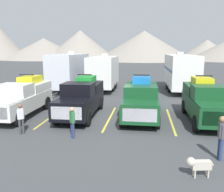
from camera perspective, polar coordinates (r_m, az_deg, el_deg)
ground_plane at (r=15.29m, az=-0.47°, el=-5.06°), size 240.00×240.00×0.00m
pickup_truck_a at (r=16.63m, az=-20.35°, el=-0.24°), size 2.11×5.79×2.58m
pickup_truck_b at (r=15.71m, az=-7.12°, el=-0.27°), size 2.07×5.84×2.57m
pickup_truck_c at (r=15.13m, az=6.75°, el=-0.73°), size 2.17×5.38×2.62m
pickup_truck_d at (r=15.34m, az=21.06°, el=-1.07°), size 2.11×5.63×2.64m
lot_stripe_b at (r=16.14m, az=-13.66°, el=-4.50°), size 0.12×5.50×0.01m
lot_stripe_c at (r=15.20m, az=-0.51°, el=-5.14°), size 0.12×5.50×0.01m
lot_stripe_d at (r=15.14m, az=13.54°, el=-5.52°), size 0.12×5.50×0.01m
camper_trailer_a at (r=26.02m, az=-9.92°, el=6.10°), size 2.53×9.14×4.00m
camper_trailer_b at (r=25.46m, az=-1.96°, el=5.86°), size 2.58×8.06×3.74m
camper_trailer_c at (r=25.60m, az=15.77°, el=5.70°), size 2.70×9.04×3.92m
person_a at (r=10.24m, az=24.17°, el=-8.32°), size 0.24×0.38×1.74m
person_b at (r=11.76m, az=-9.27°, el=-5.65°), size 0.28×0.29×1.53m
person_c at (r=12.99m, az=-20.55°, el=-4.58°), size 0.29×0.29×1.55m
dog at (r=8.85m, az=19.30°, el=-14.79°), size 0.93×0.39×0.70m
mountain_ridge at (r=97.25m, az=7.30°, el=11.85°), size 154.78×42.08×16.79m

